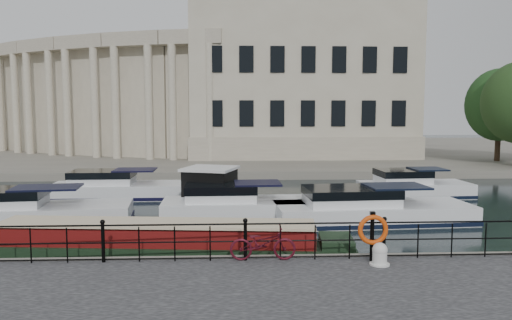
{
  "coord_description": "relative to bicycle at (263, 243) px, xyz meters",
  "views": [
    {
      "loc": [
        -0.33,
        -16.13,
        4.81
      ],
      "look_at": [
        0.5,
        2.0,
        3.0
      ],
      "focal_mm": 35.0,
      "sensor_mm": 36.0,
      "label": 1
    }
  ],
  "objects": [
    {
      "name": "ground_plane",
      "position": [
        -0.5,
        2.27,
        -1.04
      ],
      "size": [
        160.0,
        160.0,
        0.0
      ],
      "primitive_type": "plane",
      "color": "black",
      "rests_on": "ground"
    },
    {
      "name": "far_bank",
      "position": [
        -0.5,
        41.27,
        -0.77
      ],
      "size": [
        120.0,
        42.0,
        0.55
      ],
      "primitive_type": "cube",
      "color": "#6B665B",
      "rests_on": "ground_plane"
    },
    {
      "name": "railing",
      "position": [
        -0.5,
        0.02,
        0.16
      ],
      "size": [
        24.14,
        0.14,
        1.22
      ],
      "color": "black",
      "rests_on": "near_quay"
    },
    {
      "name": "civic_building",
      "position": [
        -1.5,
        36.98,
        5.99
      ],
      "size": [
        53.55,
        31.84,
        16.85
      ],
      "color": "#ADA38C",
      "rests_on": "far_bank"
    },
    {
      "name": "bicycle",
      "position": [
        0.0,
        0.0,
        0.0
      ],
      "size": [
        1.88,
        0.66,
        0.99
      ],
      "primitive_type": "imported",
      "rotation": [
        0.0,
        0.0,
        1.57
      ],
      "color": "#460C17",
      "rests_on": "near_quay"
    },
    {
      "name": "mooring_bollard",
      "position": [
        3.21,
        -0.58,
        -0.2
      ],
      "size": [
        0.56,
        0.56,
        0.63
      ],
      "color": "silver",
      "rests_on": "near_quay"
    },
    {
      "name": "life_ring_post",
      "position": [
        3.09,
        -0.26,
        0.39
      ],
      "size": [
        0.87,
        0.22,
        1.41
      ],
      "color": "black",
      "rests_on": "near_quay"
    },
    {
      "name": "narrowboat",
      "position": [
        -3.34,
        2.25,
        -0.68
      ],
      "size": [
        12.97,
        2.96,
        1.48
      ],
      "rotation": [
        0.0,
        0.0,
        -0.1
      ],
      "color": "black",
      "rests_on": "ground_plane"
    },
    {
      "name": "harbour_hut",
      "position": [
        -1.93,
        9.77,
        -0.09
      ],
      "size": [
        3.8,
        3.47,
        2.19
      ],
      "rotation": [
        0.0,
        0.0,
        -0.32
      ],
      "color": "#6B665B",
      "rests_on": "ground_plane"
    },
    {
      "name": "cabin_cruisers",
      "position": [
        -1.31,
        9.52,
        -0.68
      ],
      "size": [
        26.92,
        9.63,
        1.99
      ],
      "color": "white",
      "rests_on": "ground_plane"
    }
  ]
}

